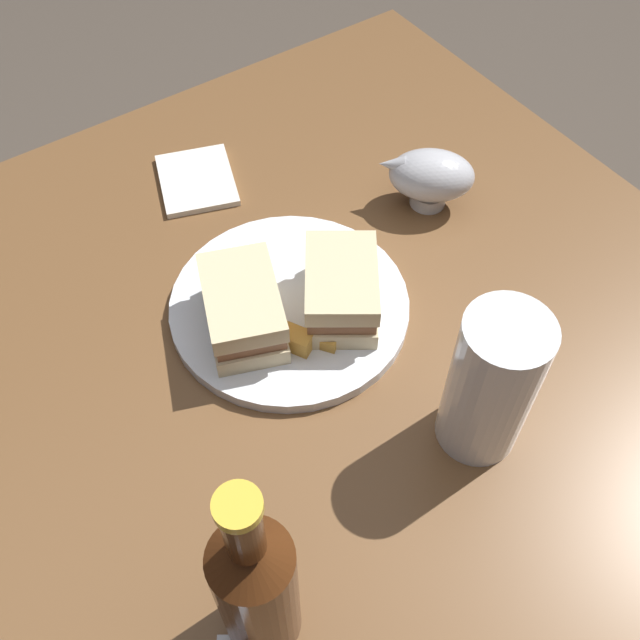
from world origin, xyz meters
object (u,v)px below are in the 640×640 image
(plate, at_px, (290,306))
(sandwich_half_right, at_px, (341,289))
(sandwich_half_left, at_px, (243,308))
(pint_glass, at_px, (488,392))
(cider_bottle, at_px, (256,586))
(napkin, at_px, (194,181))
(gravy_boat, at_px, (430,175))

(plate, bearing_deg, sandwich_half_right, 48.01)
(sandwich_half_left, relative_size, pint_glass, 0.80)
(plate, xyz_separation_m, cider_bottle, (0.26, -0.19, 0.09))
(sandwich_half_right, relative_size, napkin, 1.21)
(plate, bearing_deg, pint_glass, 16.86)
(plate, relative_size, cider_bottle, 1.05)
(sandwich_half_right, distance_m, cider_bottle, 0.33)
(sandwich_half_right, xyz_separation_m, gravy_boat, (-0.08, 0.19, -0.00))
(sandwich_half_left, distance_m, sandwich_half_right, 0.10)
(gravy_boat, relative_size, cider_bottle, 0.49)
(cider_bottle, bearing_deg, gravy_boat, 125.83)
(plate, height_order, pint_glass, pint_glass)
(sandwich_half_left, bearing_deg, pint_glass, 28.81)
(cider_bottle, bearing_deg, sandwich_half_left, 151.97)
(plate, xyz_separation_m, gravy_boat, (-0.05, 0.23, 0.04))
(plate, distance_m, gravy_boat, 0.24)
(plate, height_order, gravy_boat, gravy_boat)
(cider_bottle, bearing_deg, sandwich_half_right, 133.50)
(sandwich_half_left, xyz_separation_m, sandwich_half_right, (0.04, 0.10, 0.00))
(pint_glass, xyz_separation_m, cider_bottle, (0.04, -0.26, 0.03))
(gravy_boat, bearing_deg, sandwich_half_right, -66.31)
(sandwich_half_right, bearing_deg, pint_glass, 8.17)
(sandwich_half_left, relative_size, napkin, 1.23)
(plate, bearing_deg, cider_bottle, -36.69)
(plate, height_order, sandwich_half_left, sandwich_half_left)
(sandwich_half_left, height_order, sandwich_half_right, sandwich_half_right)
(sandwich_half_left, xyz_separation_m, pint_glass, (0.23, 0.12, 0.03))
(pint_glass, bearing_deg, sandwich_half_left, -151.19)
(sandwich_half_right, bearing_deg, gravy_boat, 113.69)
(cider_bottle, height_order, napkin, cider_bottle)
(cider_bottle, relative_size, napkin, 2.25)
(sandwich_half_right, xyz_separation_m, cider_bottle, (0.22, -0.24, 0.05))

